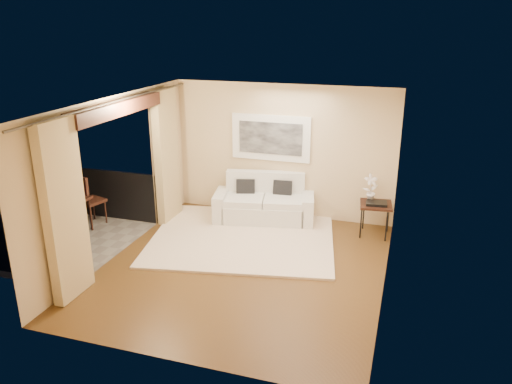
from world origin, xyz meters
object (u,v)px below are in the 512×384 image
at_px(orchid, 371,188).
at_px(ice_bucket, 63,192).
at_px(balcony_chair_far, 85,196).
at_px(balcony_chair_near, 38,228).
at_px(sofa, 264,204).
at_px(side_table, 376,207).
at_px(bistro_table, 70,203).

distance_m(orchid, ice_bucket, 5.79).
relative_size(orchid, ice_bucket, 2.60).
distance_m(balcony_chair_far, ice_bucket, 0.45).
height_order(orchid, balcony_chair_near, orchid).
bearing_deg(ice_bucket, balcony_chair_far, 56.85).
height_order(sofa, ice_bucket, sofa).
xyz_separation_m(balcony_chair_near, ice_bucket, (-0.34, 1.12, 0.24)).
height_order(sofa, balcony_chair_far, balcony_chair_far).
distance_m(side_table, balcony_chair_far, 5.57).
height_order(side_table, bistro_table, bistro_table).
bearing_deg(balcony_chair_near, side_table, 20.44).
distance_m(orchid, balcony_chair_near, 5.93).
distance_m(orchid, balcony_chair_far, 5.48).
bearing_deg(bistro_table, balcony_chair_far, 85.58).
xyz_separation_m(side_table, bistro_table, (-5.46, -1.68, 0.05)).
height_order(bistro_table, ice_bucket, ice_bucket).
bearing_deg(bistro_table, ice_bucket, 160.90).
bearing_deg(ice_bucket, bistro_table, -19.10).
height_order(balcony_chair_far, balcony_chair_near, balcony_chair_far).
bearing_deg(ice_bucket, orchid, 17.36).
bearing_deg(balcony_chair_near, orchid, 22.03).
bearing_deg(balcony_chair_far, sofa, -140.68).
bearing_deg(balcony_chair_far, balcony_chair_near, 111.17).
bearing_deg(side_table, orchid, 135.88).
relative_size(bistro_table, ice_bucket, 3.50).
distance_m(balcony_chair_far, balcony_chair_near, 1.48).
bearing_deg(balcony_chair_far, orchid, -148.76).
relative_size(side_table, ice_bucket, 3.20).
xyz_separation_m(bistro_table, balcony_chair_near, (0.15, -1.06, -0.05)).
distance_m(side_table, orchid, 0.36).
bearing_deg(balcony_chair_near, ice_bucket, 100.20).
bearing_deg(balcony_chair_near, balcony_chair_far, 87.74).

